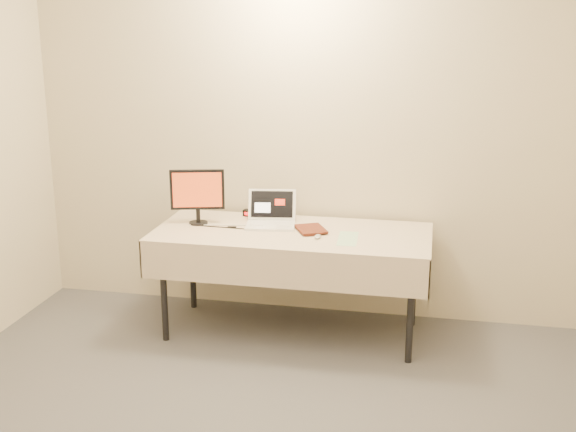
% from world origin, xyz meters
% --- Properties ---
extents(back_wall, '(4.00, 0.10, 2.70)m').
position_xyz_m(back_wall, '(0.00, 2.50, 1.35)').
color(back_wall, beige).
rests_on(back_wall, ground).
extents(table, '(1.86, 0.81, 0.74)m').
position_xyz_m(table, '(0.00, 2.05, 0.68)').
color(table, black).
rests_on(table, ground).
extents(laptop, '(0.38, 0.36, 0.22)m').
position_xyz_m(laptop, '(-0.18, 2.18, 0.79)').
color(laptop, white).
rests_on(laptop, table).
extents(monitor, '(0.37, 0.16, 0.38)m').
position_xyz_m(monitor, '(-0.68, 2.10, 0.96)').
color(monitor, black).
rests_on(monitor, table).
extents(book, '(0.17, 0.10, 0.24)m').
position_xyz_m(book, '(0.05, 2.03, 0.86)').
color(book, maroon).
rests_on(book, table).
extents(alarm_clock, '(0.12, 0.07, 0.05)m').
position_xyz_m(alarm_clock, '(-0.36, 2.35, 0.76)').
color(alarm_clock, black).
rests_on(alarm_clock, table).
extents(clicker, '(0.05, 0.09, 0.02)m').
position_xyz_m(clicker, '(0.19, 1.93, 0.75)').
color(clicker, '#BBBBBD').
rests_on(clicker, table).
extents(paper_form, '(0.14, 0.33, 0.00)m').
position_xyz_m(paper_form, '(0.39, 1.96, 0.74)').
color(paper_form, '#ADD9AE').
rests_on(paper_form, table).
extents(usb_dongle, '(0.06, 0.03, 0.01)m').
position_xyz_m(usb_dongle, '(-0.42, 2.04, 0.74)').
color(usb_dongle, black).
rests_on(usb_dongle, table).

